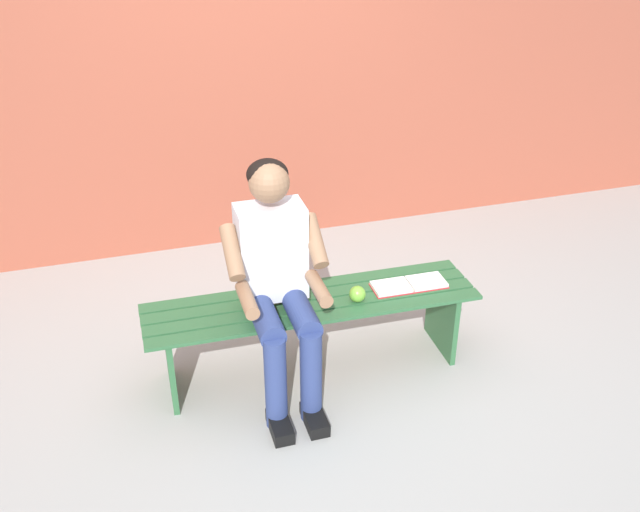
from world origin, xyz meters
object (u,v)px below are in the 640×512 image
book_open (409,285)px  person_seated (277,277)px  bench_near (312,317)px  apple (357,294)px

book_open → person_seated: bearing=7.5°
bench_near → book_open: bearing=178.0°
bench_near → person_seated: person_seated is taller
apple → book_open: (-0.32, -0.06, -0.03)m
apple → bench_near: bearing=-18.6°
bench_near → book_open: (-0.55, 0.02, 0.12)m
bench_near → apple: 0.28m
person_seated → apple: (-0.43, -0.02, -0.19)m
bench_near → book_open: book_open is taller
person_seated → apple: person_seated is taller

